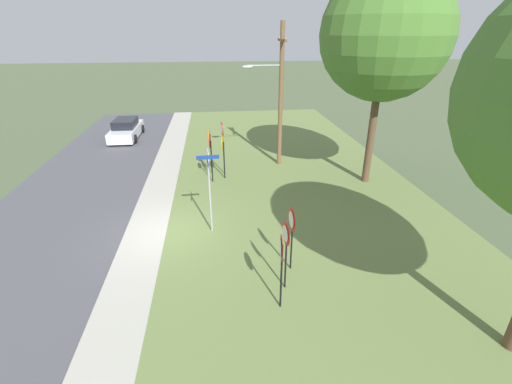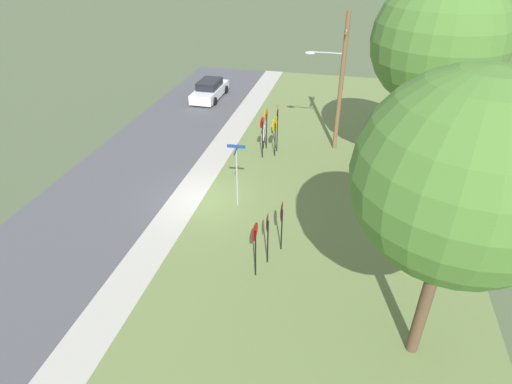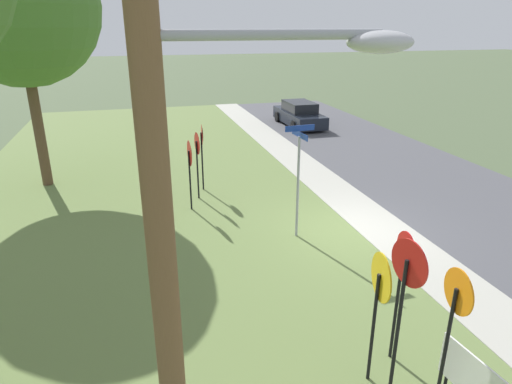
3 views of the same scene
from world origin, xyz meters
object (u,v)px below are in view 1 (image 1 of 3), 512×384
object	(u,v)px
yield_sign_near_left	(291,225)
utility_pole	(278,91)
stop_sign_near_left	(210,142)
stop_sign_far_left	(211,149)
yield_sign_near_right	(281,255)
parked_hatchback_near	(126,129)
yield_sign_far_left	(285,240)
stop_sign_near_right	(223,137)
stop_sign_far_center	(223,147)
notice_board	(208,156)
oak_tree_left	(385,35)
street_name_post	(210,188)

from	to	relation	value
yield_sign_near_left	utility_pole	world-z (taller)	utility_pole
stop_sign_near_left	yield_sign_near_left	world-z (taller)	stop_sign_near_left
stop_sign_far_left	yield_sign_near_right	distance (m)	9.60
stop_sign_far_left	yield_sign_near_left	distance (m)	8.10
parked_hatchback_near	yield_sign_far_left	bearing A→B (deg)	25.75
stop_sign_near_left	stop_sign_near_right	distance (m)	0.78
stop_sign_near_left	stop_sign_far_center	world-z (taller)	stop_sign_near_left
stop_sign_far_left	notice_board	size ratio (longest dim) A/B	1.95
stop_sign_far_center	yield_sign_near_right	xyz separation A→B (m)	(9.79, 1.19, 0.06)
stop_sign_far_center	utility_pole	world-z (taller)	utility_pole
stop_sign_near_right	oak_tree_left	distance (m)	8.97
yield_sign_near_left	yield_sign_far_left	size ratio (longest dim) A/B	0.99
street_name_post	stop_sign_near_right	bearing A→B (deg)	169.81
yield_sign_far_left	stop_sign_near_left	bearing A→B (deg)	-173.76
stop_sign_far_center	yield_sign_far_left	size ratio (longest dim) A/B	1.02
yield_sign_near_right	street_name_post	xyz separation A→B (m)	(-4.41, -1.87, 0.10)
stop_sign_near_left	utility_pole	xyz separation A→B (m)	(-1.01, 3.79, 2.38)
yield_sign_far_left	stop_sign_far_center	bearing A→B (deg)	-176.72
stop_sign_near_left	stop_sign_far_center	bearing A→B (deg)	44.17
yield_sign_far_left	oak_tree_left	bearing A→B (deg)	137.06
stop_sign_far_left	notice_board	bearing A→B (deg)	-165.61
notice_board	oak_tree_left	world-z (taller)	oak_tree_left
notice_board	oak_tree_left	bearing A→B (deg)	67.60
stop_sign_near_right	oak_tree_left	world-z (taller)	oak_tree_left
yield_sign_near_right	utility_pole	world-z (taller)	utility_pole
stop_sign_far_left	street_name_post	size ratio (longest dim) A/B	0.78
stop_sign_near_left	stop_sign_far_left	world-z (taller)	stop_sign_near_left
street_name_post	utility_pole	bearing A→B (deg)	148.69
street_name_post	parked_hatchback_near	bearing A→B (deg)	-160.18
stop_sign_far_center	stop_sign_near_left	bearing A→B (deg)	-132.58
yield_sign_far_left	street_name_post	bearing A→B (deg)	-155.08
stop_sign_far_center	notice_board	world-z (taller)	stop_sign_far_center
stop_sign_far_left	oak_tree_left	xyz separation A→B (m)	(0.88, 7.92, 5.23)
stop_sign_near_right	yield_sign_near_left	size ratio (longest dim) A/B	1.28
utility_pole	oak_tree_left	xyz separation A→B (m)	(3.12, 4.16, 2.82)
utility_pole	oak_tree_left	distance (m)	5.92
stop_sign_near_right	stop_sign_far_center	xyz separation A→B (m)	(0.63, -0.01, -0.38)
stop_sign_near_left	yield_sign_near_right	size ratio (longest dim) A/B	1.03
stop_sign_near_right	yield_sign_near_right	world-z (taller)	stop_sign_near_right
yield_sign_far_left	utility_pole	bearing A→B (deg)	165.32
stop_sign_near_left	notice_board	size ratio (longest dim) A/B	1.95
stop_sign_near_left	yield_sign_near_right	world-z (taller)	stop_sign_near_left
stop_sign_far_left	oak_tree_left	bearing A→B (deg)	90.69
yield_sign_far_left	utility_pole	world-z (taller)	utility_pole
stop_sign_far_center	street_name_post	size ratio (longest dim) A/B	0.74
stop_sign_near_right	street_name_post	bearing A→B (deg)	-14.64
stop_sign_far_left	oak_tree_left	size ratio (longest dim) A/B	0.25
yield_sign_near_left	notice_board	xyz separation A→B (m)	(-9.28, -2.68, -0.83)
yield_sign_near_right	oak_tree_left	bearing A→B (deg)	149.81
stop_sign_far_center	yield_sign_far_left	bearing A→B (deg)	18.86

